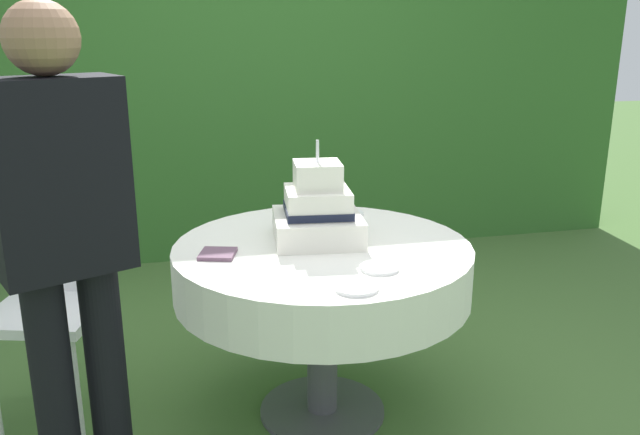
# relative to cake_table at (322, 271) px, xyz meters

# --- Properties ---
(ground_plane) EXTENTS (20.00, 20.00, 0.00)m
(ground_plane) POSITION_rel_cake_table_xyz_m (0.00, 0.00, -0.62)
(ground_plane) COLOR #476B33
(foliage_hedge) EXTENTS (5.47, 0.46, 2.86)m
(foliage_hedge) POSITION_rel_cake_table_xyz_m (0.00, 2.22, 0.81)
(foliage_hedge) COLOR #336628
(foliage_hedge) RESTS_ON ground_plane
(cake_table) EXTENTS (1.14, 1.14, 0.73)m
(cake_table) POSITION_rel_cake_table_xyz_m (0.00, 0.00, 0.00)
(cake_table) COLOR #4C4C51
(cake_table) RESTS_ON ground_plane
(wedding_cake) EXTENTS (0.37, 0.37, 0.39)m
(wedding_cake) POSITION_rel_cake_table_xyz_m (-0.00, 0.06, 0.22)
(wedding_cake) COLOR white
(wedding_cake) RESTS_ON cake_table
(serving_plate_near) EXTENTS (0.11, 0.11, 0.01)m
(serving_plate_near) POSITION_rel_cake_table_xyz_m (0.22, 0.37, 0.11)
(serving_plate_near) COLOR white
(serving_plate_near) RESTS_ON cake_table
(serving_plate_far) EXTENTS (0.13, 0.13, 0.01)m
(serving_plate_far) POSITION_rel_cake_table_xyz_m (0.13, -0.30, 0.11)
(serving_plate_far) COLOR white
(serving_plate_far) RESTS_ON cake_table
(serving_plate_left) EXTENTS (0.14, 0.14, 0.01)m
(serving_plate_left) POSITION_rel_cake_table_xyz_m (0.00, -0.45, 0.11)
(serving_plate_left) COLOR white
(serving_plate_left) RESTS_ON cake_table
(napkin_stack) EXTENTS (0.15, 0.15, 0.01)m
(napkin_stack) POSITION_rel_cake_table_xyz_m (-0.40, -0.03, 0.12)
(napkin_stack) COLOR #6B4C60
(napkin_stack) RESTS_ON cake_table
(garden_chair) EXTENTS (0.50, 0.50, 0.89)m
(garden_chair) POSITION_rel_cake_table_xyz_m (-1.03, 0.28, -0.08)
(garden_chair) COLOR white
(garden_chair) RESTS_ON ground_plane
(standing_person) EXTENTS (0.41, 0.33, 1.60)m
(standing_person) POSITION_rel_cake_table_xyz_m (-0.86, -0.40, 0.31)
(standing_person) COLOR black
(standing_person) RESTS_ON ground_plane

